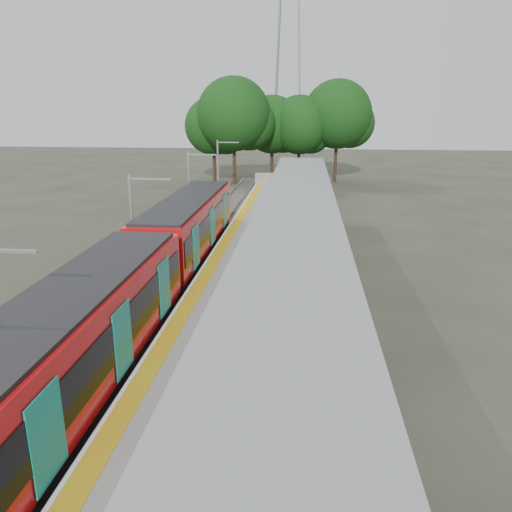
{
  "coord_description": "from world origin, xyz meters",
  "views": [
    {
      "loc": [
        1.88,
        -3.61,
        8.48
      ],
      "look_at": [
        -0.12,
        16.7,
        2.3
      ],
      "focal_mm": 35.0,
      "sensor_mm": 36.0,
      "label": 1
    }
  ],
  "objects_px": {
    "bench_near": "(325,354)",
    "train": "(151,265)",
    "info_pillar_far": "(275,262)",
    "bench_mid": "(323,323)",
    "bench_far": "(302,198)",
    "litter_bin": "(305,260)"
  },
  "relations": [
    {
      "from": "bench_near",
      "to": "train",
      "type": "bearing_deg",
      "value": 149.73
    },
    {
      "from": "train",
      "to": "info_pillar_far",
      "type": "height_order",
      "value": "train"
    },
    {
      "from": "bench_near",
      "to": "bench_mid",
      "type": "distance_m",
      "value": 2.11
    },
    {
      "from": "info_pillar_far",
      "to": "train",
      "type": "bearing_deg",
      "value": -143.96
    },
    {
      "from": "train",
      "to": "info_pillar_far",
      "type": "relative_size",
      "value": 16.51
    },
    {
      "from": "bench_near",
      "to": "bench_far",
      "type": "height_order",
      "value": "bench_far"
    },
    {
      "from": "train",
      "to": "litter_bin",
      "type": "distance_m",
      "value": 7.33
    },
    {
      "from": "bench_mid",
      "to": "litter_bin",
      "type": "xyz_separation_m",
      "value": [
        -0.63,
        7.37,
        -0.11
      ]
    },
    {
      "from": "info_pillar_far",
      "to": "litter_bin",
      "type": "relative_size",
      "value": 2.1
    },
    {
      "from": "bench_near",
      "to": "litter_bin",
      "type": "distance_m",
      "value": 9.51
    },
    {
      "from": "litter_bin",
      "to": "info_pillar_far",
      "type": "bearing_deg",
      "value": -134.75
    },
    {
      "from": "litter_bin",
      "to": "bench_far",
      "type": "bearing_deg",
      "value": 91.09
    },
    {
      "from": "bench_mid",
      "to": "bench_far",
      "type": "bearing_deg",
      "value": 72.3
    },
    {
      "from": "train",
      "to": "bench_mid",
      "type": "bearing_deg",
      "value": -29.4
    },
    {
      "from": "train",
      "to": "bench_far",
      "type": "xyz_separation_m",
      "value": [
        6.19,
        18.99,
        -0.43
      ]
    },
    {
      "from": "bench_far",
      "to": "info_pillar_far",
      "type": "xyz_separation_m",
      "value": [
        -1.06,
        -17.0,
        0.1
      ]
    },
    {
      "from": "bench_far",
      "to": "bench_near",
      "type": "bearing_deg",
      "value": -80.86
    },
    {
      "from": "bench_mid",
      "to": "bench_near",
      "type": "bearing_deg",
      "value": -109.91
    },
    {
      "from": "bench_mid",
      "to": "train",
      "type": "bearing_deg",
      "value": 130.58
    },
    {
      "from": "bench_near",
      "to": "info_pillar_far",
      "type": "distance_m",
      "value": 8.36
    },
    {
      "from": "train",
      "to": "bench_mid",
      "type": "distance_m",
      "value": 8.19
    },
    {
      "from": "bench_mid",
      "to": "info_pillar_far",
      "type": "xyz_separation_m",
      "value": [
        -1.99,
        6.0,
        0.22
      ]
    }
  ]
}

